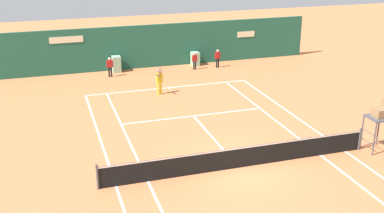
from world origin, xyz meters
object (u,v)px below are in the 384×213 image
object	(u,v)px
umpire_chair	(379,117)
ball_kid_left_post	(110,66)
ball_kid_right_post	(218,57)
ball_kid_centre_post	(195,60)
tennis_ball_mid_court	(216,116)
tennis_ball_near_service_line	(182,106)
player_on_baseline	(159,79)

from	to	relation	value
umpire_chair	ball_kid_left_post	xyz separation A→B (m)	(-9.93, 15.57, -0.84)
ball_kid_right_post	ball_kid_centre_post	bearing A→B (deg)	-8.62
tennis_ball_mid_court	tennis_ball_near_service_line	size ratio (longest dim) A/B	1.00
umpire_chair	ball_kid_right_post	bearing A→B (deg)	7.20
ball_kid_centre_post	player_on_baseline	bearing A→B (deg)	44.48
ball_kid_right_post	tennis_ball_mid_court	bearing A→B (deg)	60.36
ball_kid_centre_post	tennis_ball_mid_court	world-z (taller)	ball_kid_centre_post
ball_kid_left_post	umpire_chair	bearing A→B (deg)	119.49
ball_kid_centre_post	ball_kid_left_post	distance (m)	6.18
umpire_chair	ball_kid_centre_post	distance (m)	16.05
ball_kid_right_post	tennis_ball_mid_court	world-z (taller)	ball_kid_right_post
player_on_baseline	tennis_ball_near_service_line	world-z (taller)	player_on_baseline
umpire_chair	ball_kid_left_post	world-z (taller)	umpire_chair
tennis_ball_near_service_line	tennis_ball_mid_court	bearing A→B (deg)	-57.21
ball_kid_left_post	ball_kid_right_post	distance (m)	7.97
player_on_baseline	ball_kid_centre_post	size ratio (longest dim) A/B	1.46
umpire_chair	tennis_ball_mid_court	bearing A→B (deg)	42.31
tennis_ball_mid_court	tennis_ball_near_service_line	world-z (taller)	same
ball_kid_left_post	tennis_ball_near_service_line	xyz separation A→B (m)	(3.01, -7.36, -0.76)
ball_kid_centre_post	tennis_ball_near_service_line	xyz separation A→B (m)	(-3.16, -7.36, -0.69)
player_on_baseline	tennis_ball_near_service_line	distance (m)	2.85
player_on_baseline	tennis_ball_mid_court	bearing A→B (deg)	98.96
ball_kid_centre_post	ball_kid_right_post	xyz separation A→B (m)	(1.79, -0.00, 0.06)
ball_kid_centre_post	ball_kid_right_post	bearing A→B (deg)	173.30
ball_kid_left_post	ball_kid_right_post	size ratio (longest dim) A/B	1.02
umpire_chair	ball_kid_left_post	size ratio (longest dim) A/B	1.76
ball_kid_centre_post	tennis_ball_mid_court	distance (m)	9.63
player_on_baseline	ball_kid_right_post	xyz separation A→B (m)	(5.62, 4.75, -0.18)
ball_kid_centre_post	tennis_ball_mid_court	xyz separation A→B (m)	(-1.83, -9.43, -0.69)
ball_kid_centre_post	tennis_ball_near_service_line	distance (m)	8.04
ball_kid_left_post	tennis_ball_mid_court	xyz separation A→B (m)	(4.34, -9.43, -0.76)
ball_kid_left_post	tennis_ball_mid_court	size ratio (longest dim) A/B	20.39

